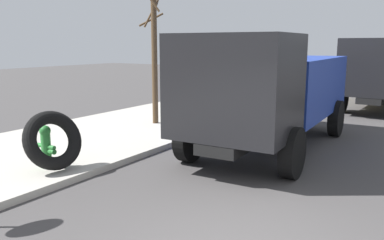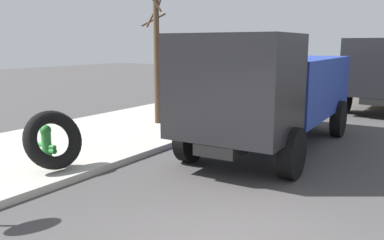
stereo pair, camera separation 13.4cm
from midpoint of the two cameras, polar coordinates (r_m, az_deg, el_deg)
name	(u,v)px [view 1 (the left image)]	position (r m, az deg, el deg)	size (l,w,h in m)	color
fire_hydrant	(46,145)	(9.30, -20.28, -3.33)	(0.24, 0.54, 0.92)	#2D8438
loose_tire	(53,140)	(9.00, -19.43, -2.72)	(1.28, 1.28, 0.28)	black
dump_truck_blue	(271,89)	(10.86, 10.69, 4.29)	(7.10, 3.04, 3.00)	#1E3899
bare_tree	(154,33)	(13.50, -5.66, 12.07)	(1.06, 1.05, 5.77)	#4C3823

